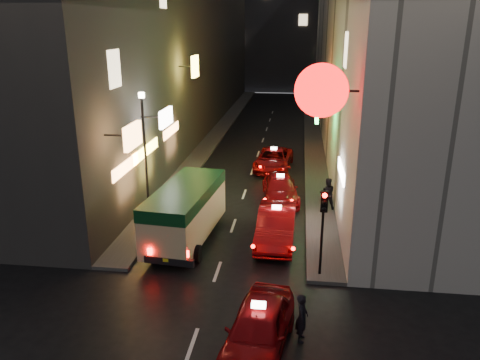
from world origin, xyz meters
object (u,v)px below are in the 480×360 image
at_px(taxi_near, 258,326).
at_px(pedestrian_crossing, 302,315).
at_px(minibus, 186,207).
at_px(traffic_light, 323,214).
at_px(lamp_post, 145,149).

distance_m(taxi_near, pedestrian_crossing, 1.45).
xyz_separation_m(taxi_near, pedestrian_crossing, (1.28, 0.68, 0.03)).
xyz_separation_m(minibus, traffic_light, (5.85, -2.62, 1.06)).
bearing_deg(minibus, lamp_post, 140.90).
bearing_deg(taxi_near, traffic_light, 66.13).
xyz_separation_m(minibus, lamp_post, (-2.35, 1.91, 2.10)).
relative_size(pedestrian_crossing, lamp_post, 0.29).
bearing_deg(traffic_light, minibus, 155.90).
relative_size(minibus, pedestrian_crossing, 3.43).
distance_m(pedestrian_crossing, traffic_light, 4.25).
height_order(minibus, taxi_near, minibus).
distance_m(taxi_near, lamp_post, 11.31).
height_order(minibus, traffic_light, traffic_light).
relative_size(taxi_near, lamp_post, 0.91).
distance_m(minibus, pedestrian_crossing, 8.25).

